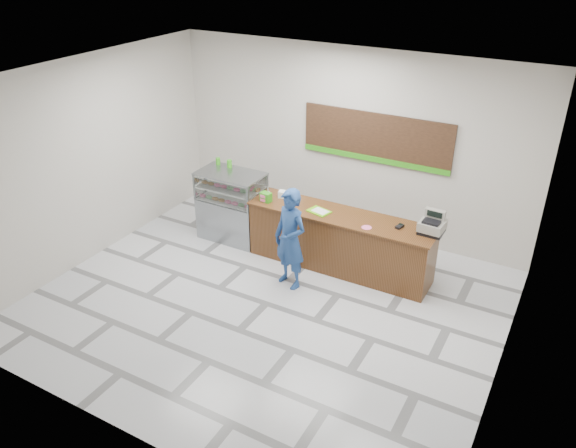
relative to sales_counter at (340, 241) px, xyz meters
The scene contains 16 objects.
floor 1.72m from the sales_counter, 109.54° to the right, with size 7.00×7.00×0.00m, color silver.
back_wall 1.98m from the sales_counter, 110.77° to the left, with size 7.00×7.00×0.00m, color beige.
ceiling 3.41m from the sales_counter, 109.54° to the right, with size 7.00×7.00×0.00m, color silver.
sales_counter is the anchor object (origin of this frame).
display_case 2.23m from the sales_counter, behind, with size 1.22×0.72×1.33m.
menu_board 2.00m from the sales_counter, 90.00° to the left, with size 2.80×0.06×0.90m.
cash_register 1.64m from the sales_counter, ahead, with size 0.39×0.41×0.35m.
card_terminal 1.14m from the sales_counter, ahead, with size 0.08×0.16×0.04m, color black.
serving_tray 0.64m from the sales_counter, 167.48° to the right, with size 0.42×0.35×0.02m.
napkin_box 1.33m from the sales_counter, behind, with size 0.13×0.13×0.12m, color white.
straw_cup 1.52m from the sales_counter, behind, with size 0.07×0.07×0.11m, color silver.
promo_box 1.50m from the sales_counter, behind, with size 0.19×0.13×0.17m, color #329A19.
donut_decal 0.78m from the sales_counter, 21.50° to the right, with size 0.16×0.16×0.00m, color pink.
green_cup_left 2.81m from the sales_counter, behind, with size 0.08×0.08×0.13m, color #329A19.
green_cup_right 2.55m from the sales_counter, behind, with size 0.09×0.09×0.14m, color #329A19.
customer 1.05m from the sales_counter, 119.36° to the right, with size 0.63×0.41×1.71m, color navy.
Camera 1 is at (3.84, -6.18, 5.29)m, focal length 35.00 mm.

